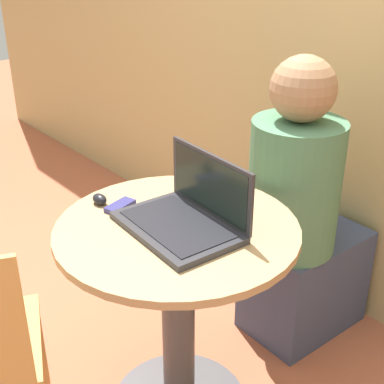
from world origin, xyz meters
The scene contains 5 objects.
round_table centered at (0.00, 0.00, 0.49)m, with size 0.74×0.74×0.74m.
laptop centered at (0.02, 0.02, 0.78)m, with size 0.39×0.28×0.21m.
cell_phone centered at (-0.20, -0.07, 0.74)m, with size 0.07×0.11×0.02m.
computer_mouse centered at (-0.27, -0.10, 0.75)m, with size 0.06×0.04×0.03m.
person_seated centered at (-0.02, 0.63, 0.49)m, with size 0.34×0.53×1.16m.
Camera 1 is at (1.09, -0.86, 1.52)m, focal length 50.00 mm.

